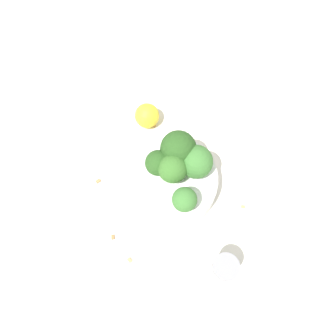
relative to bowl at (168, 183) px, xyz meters
name	(u,v)px	position (x,y,z in m)	size (l,w,h in m)	color
ground_plane	(168,188)	(0.00, 0.00, -0.02)	(3.00, 3.00, 0.00)	silver
bowl	(168,183)	(0.00, 0.00, 0.00)	(0.17, 0.17, 0.05)	white
broccoli_floret_0	(184,200)	(-0.03, 0.05, 0.05)	(0.04, 0.04, 0.05)	#84AD66
broccoli_floret_1	(158,163)	(0.02, -0.01, 0.05)	(0.04, 0.04, 0.05)	#84AD66
broccoli_floret_2	(196,162)	(-0.04, -0.02, 0.05)	(0.06, 0.06, 0.06)	#8EB770
broccoli_floret_3	(178,149)	(-0.01, -0.04, 0.06)	(0.06, 0.06, 0.07)	#7A9E5B
broccoli_floret_4	(172,171)	(-0.01, 0.00, 0.06)	(0.05, 0.05, 0.06)	#7A9E5B
pepper_shaker	(224,270)	(-0.11, 0.13, 0.01)	(0.04, 0.04, 0.06)	#B2B7BC
lemon_wedge	(147,116)	(0.06, -0.13, 0.00)	(0.05, 0.05, 0.05)	yellow
almond_crumb_0	(113,237)	(0.08, 0.11, -0.02)	(0.01, 0.01, 0.01)	olive
almond_crumb_1	(243,206)	(-0.14, 0.01, -0.02)	(0.01, 0.00, 0.01)	tan
almond_crumb_2	(98,181)	(0.13, 0.01, -0.02)	(0.01, 0.01, 0.01)	#AD7F4C
almond_crumb_3	(154,125)	(0.05, -0.13, -0.02)	(0.01, 0.00, 0.01)	#AD7F4C
almond_crumb_4	(129,260)	(0.04, 0.14, -0.02)	(0.01, 0.01, 0.01)	tan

